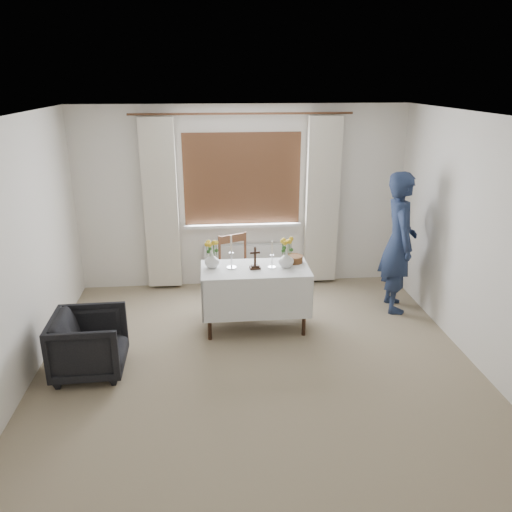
% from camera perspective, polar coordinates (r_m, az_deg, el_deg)
% --- Properties ---
extents(ground, '(5.00, 5.00, 0.00)m').
position_cam_1_polar(ground, '(5.09, 0.52, -13.93)').
color(ground, gray).
rests_on(ground, ground).
extents(altar_table, '(1.24, 0.64, 0.76)m').
position_cam_1_polar(altar_table, '(5.86, -0.09, -4.85)').
color(altar_table, silver).
rests_on(altar_table, ground).
extents(wooden_chair, '(0.56, 0.56, 0.93)m').
position_cam_1_polar(wooden_chair, '(6.39, -1.94, -1.88)').
color(wooden_chair, brown).
rests_on(wooden_chair, ground).
extents(armchair, '(0.72, 0.70, 0.64)m').
position_cam_1_polar(armchair, '(5.31, -18.49, -9.48)').
color(armchair, black).
rests_on(armchair, ground).
extents(person, '(0.49, 0.69, 1.77)m').
position_cam_1_polar(person, '(6.44, 16.00, 1.49)').
color(person, '#212E4E').
rests_on(person, ground).
extents(radiator, '(1.10, 0.10, 0.60)m').
position_cam_1_polar(radiator, '(7.11, -1.47, -1.01)').
color(radiator, silver).
rests_on(radiator, ground).
extents(wooden_cross, '(0.13, 0.10, 0.26)m').
position_cam_1_polar(wooden_cross, '(5.64, -0.12, -0.22)').
color(wooden_cross, black).
rests_on(wooden_cross, altar_table).
extents(candlestick_left, '(0.13, 0.13, 0.39)m').
position_cam_1_polar(candlestick_left, '(5.65, -2.84, 0.45)').
color(candlestick_left, white).
rests_on(candlestick_left, altar_table).
extents(candlestick_right, '(0.11, 0.11, 0.32)m').
position_cam_1_polar(candlestick_right, '(5.67, 1.85, 0.17)').
color(candlestick_right, white).
rests_on(candlestick_right, altar_table).
extents(flower_vase_left, '(0.20, 0.20, 0.18)m').
position_cam_1_polar(flower_vase_left, '(5.72, -5.06, -0.46)').
color(flower_vase_left, silver).
rests_on(flower_vase_left, altar_table).
extents(flower_vase_right, '(0.22, 0.22, 0.19)m').
position_cam_1_polar(flower_vase_right, '(5.72, 3.46, -0.39)').
color(flower_vase_right, silver).
rests_on(flower_vase_right, altar_table).
extents(wicker_basket, '(0.25, 0.25, 0.08)m').
position_cam_1_polar(wicker_basket, '(5.89, 4.33, -0.32)').
color(wicker_basket, brown).
rests_on(wicker_basket, altar_table).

